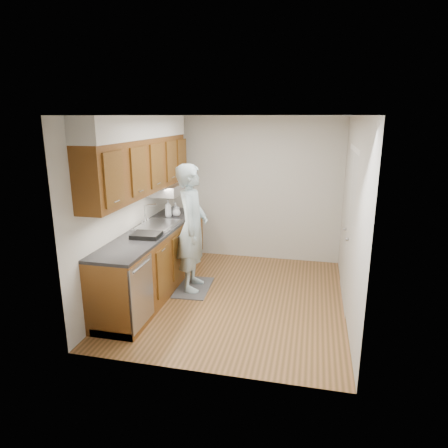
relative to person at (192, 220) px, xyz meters
name	(u,v)px	position (x,y,z in m)	size (l,w,h in m)	color
floor	(235,297)	(0.67, -0.18, -1.06)	(3.50, 3.50, 0.00)	brown
ceiling	(236,115)	(0.67, -0.18, 1.44)	(3.50, 3.50, 0.00)	white
wall_left	(132,207)	(-0.83, -0.18, 0.19)	(0.02, 3.50, 2.50)	beige
wall_right	(352,218)	(2.17, -0.18, 0.19)	(0.02, 3.50, 2.50)	beige
wall_back	(255,189)	(0.67, 1.57, 0.19)	(3.00, 0.02, 2.50)	beige
counter	(154,259)	(-0.53, -0.18, -0.57)	(0.64, 2.80, 1.30)	brown
upper_cabinets	(142,157)	(-0.66, -0.14, 0.89)	(0.47, 2.80, 1.21)	brown
closet_door	(348,229)	(2.16, 0.12, -0.03)	(0.02, 1.22, 2.05)	silver
floor_mat	(194,287)	(0.00, 0.00, -1.05)	(0.48, 0.81, 0.02)	slate
person	(192,220)	(0.00, 0.00, 0.00)	(0.74, 0.49, 2.09)	#A3BEC7
soap_bottle_a	(168,208)	(-0.56, 0.53, 0.02)	(0.11, 0.11, 0.28)	silver
soap_bottle_b	(176,209)	(-0.49, 0.69, -0.02)	(0.09, 0.09, 0.21)	silver
soap_bottle_c	(176,211)	(-0.45, 0.60, -0.04)	(0.13, 0.13, 0.17)	silver
dish_rack	(146,235)	(-0.46, -0.58, -0.09)	(0.36, 0.31, 0.06)	black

